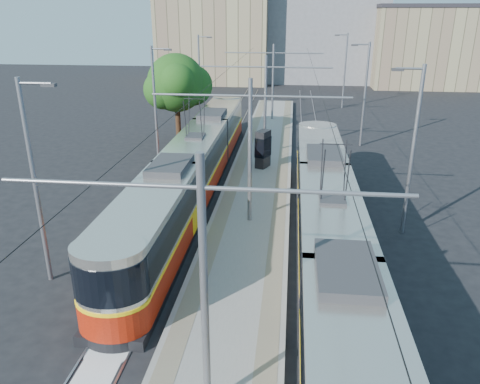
# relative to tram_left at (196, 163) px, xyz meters

# --- Properties ---
(ground) EXTENTS (160.00, 160.00, 0.00)m
(ground) POSITION_rel_tram_left_xyz_m (3.60, -12.62, -1.71)
(ground) COLOR black
(ground) RESTS_ON ground
(platform) EXTENTS (4.00, 50.00, 0.30)m
(platform) POSITION_rel_tram_left_xyz_m (3.60, 4.38, -1.56)
(platform) COLOR gray
(platform) RESTS_ON ground
(tactile_strip_left) EXTENTS (0.70, 50.00, 0.01)m
(tactile_strip_left) POSITION_rel_tram_left_xyz_m (2.15, 4.38, -1.40)
(tactile_strip_left) COLOR gray
(tactile_strip_left) RESTS_ON platform
(tactile_strip_right) EXTENTS (0.70, 50.00, 0.01)m
(tactile_strip_right) POSITION_rel_tram_left_xyz_m (5.05, 4.38, -1.40)
(tactile_strip_right) COLOR gray
(tactile_strip_right) RESTS_ON platform
(rails) EXTENTS (8.71, 70.00, 0.03)m
(rails) POSITION_rel_tram_left_xyz_m (3.60, 4.38, -1.69)
(rails) COLOR gray
(rails) RESTS_ON ground
(track_arrow) EXTENTS (1.20, 5.00, 0.01)m
(track_arrow) POSITION_rel_tram_left_xyz_m (0.00, -15.62, -1.70)
(track_arrow) COLOR silver
(track_arrow) RESTS_ON ground
(tram_left) EXTENTS (2.43, 29.33, 5.50)m
(tram_left) POSITION_rel_tram_left_xyz_m (0.00, 0.00, 0.00)
(tram_left) COLOR black
(tram_left) RESTS_ON ground
(tram_right) EXTENTS (2.43, 27.74, 5.50)m
(tram_right) POSITION_rel_tram_left_xyz_m (7.20, -8.93, 0.15)
(tram_right) COLOR black
(tram_right) RESTS_ON ground
(catenary) EXTENTS (9.20, 70.00, 7.00)m
(catenary) POSITION_rel_tram_left_xyz_m (3.60, 1.54, 2.82)
(catenary) COLOR gray
(catenary) RESTS_ON platform
(street_lamps) EXTENTS (15.18, 38.22, 8.00)m
(street_lamps) POSITION_rel_tram_left_xyz_m (3.60, 8.38, 2.47)
(street_lamps) COLOR gray
(street_lamps) RESTS_ON ground
(shelter) EXTENTS (1.08, 1.31, 2.49)m
(shelter) POSITION_rel_tram_left_xyz_m (3.70, 4.03, -0.10)
(shelter) COLOR black
(shelter) RESTS_ON platform
(tree) EXTENTS (4.94, 4.57, 7.18)m
(tree) POSITION_rel_tram_left_xyz_m (-3.20, 10.22, 3.15)
(tree) COLOR #382314
(tree) RESTS_ON ground
(building_left) EXTENTS (16.32, 12.24, 14.76)m
(building_left) POSITION_rel_tram_left_xyz_m (-6.40, 47.38, 5.68)
(building_left) COLOR #958B65
(building_left) RESTS_ON ground
(building_centre) EXTENTS (18.36, 14.28, 17.09)m
(building_centre) POSITION_rel_tram_left_xyz_m (9.60, 51.38, 6.85)
(building_centre) COLOR gray
(building_centre) RESTS_ON ground
(building_right) EXTENTS (14.28, 10.20, 11.10)m
(building_right) POSITION_rel_tram_left_xyz_m (23.60, 45.38, 3.85)
(building_right) COLOR #958B65
(building_right) RESTS_ON ground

